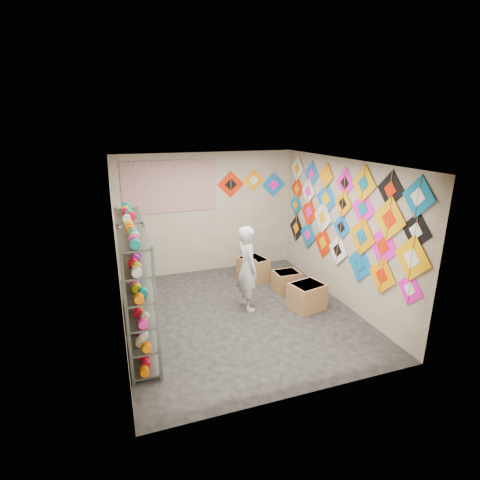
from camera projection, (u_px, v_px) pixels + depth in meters
name	position (u px, v px, depth m)	size (l,w,h in m)	color
ground	(240.00, 314.00, 6.78)	(4.50, 4.50, 0.00)	black
room_walls	(240.00, 226.00, 6.28)	(4.50, 4.50, 4.50)	#B8A78C
shelf_rack_front	(139.00, 301.00, 5.17)	(0.40, 1.10, 1.90)	#4C5147
shelf_rack_back	(132.00, 268.00, 6.34)	(0.40, 1.10, 1.90)	#4C5147
string_spools	(135.00, 277.00, 5.73)	(0.12, 2.36, 0.12)	#F31C94
kite_wall_display	(343.00, 218.00, 6.85)	(0.05, 4.24, 2.06)	#FB12BD
back_wall_kites	(252.00, 183.00, 8.53)	(1.66, 0.02, 0.68)	red
poster	(170.00, 187.00, 7.93)	(2.00, 0.01, 1.10)	#7B4DA7
shopkeeper	(247.00, 268.00, 6.76)	(0.41, 0.60, 1.58)	silver
carton_a	(307.00, 296.00, 6.90)	(0.59, 0.49, 0.49)	olive
carton_b	(286.00, 281.00, 7.64)	(0.50, 0.41, 0.41)	olive
carton_c	(253.00, 269.00, 8.14)	(0.52, 0.57, 0.50)	olive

